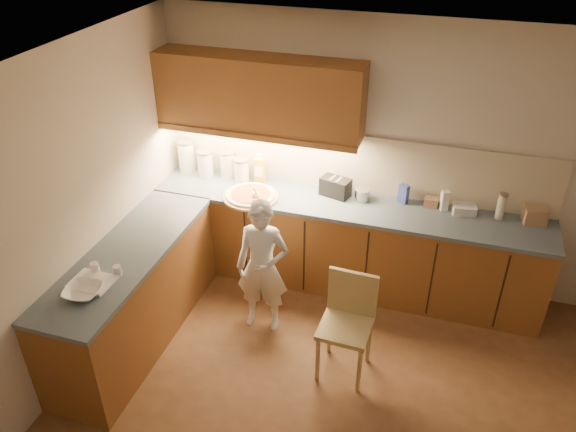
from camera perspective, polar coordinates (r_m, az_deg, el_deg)
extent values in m
plane|color=brown|center=(4.59, 5.44, -20.09)|extent=(4.50, 4.50, 0.00)
cube|color=beige|center=(5.36, 10.82, 5.70)|extent=(4.50, 0.04, 2.60)
cube|color=beige|center=(4.53, -22.62, -1.53)|extent=(0.04, 4.00, 2.60)
cube|color=white|center=(3.02, 7.95, 12.13)|extent=(4.50, 4.00, 0.04)
cube|color=brown|center=(5.57, 5.71, -3.00)|extent=(3.75, 0.60, 0.88)
cube|color=brown|center=(5.11, -15.31, -7.87)|extent=(0.60, 2.00, 0.88)
cube|color=#465765|center=(5.33, 5.97, 1.07)|extent=(3.77, 0.62, 0.04)
cube|color=#465765|center=(4.84, -16.07, -3.65)|extent=(0.62, 2.02, 0.04)
cube|color=black|center=(5.77, -9.91, -2.05)|extent=(0.02, 0.01, 0.80)
cube|color=black|center=(5.55, -4.34, -3.09)|extent=(0.02, 0.01, 0.80)
cube|color=black|center=(5.39, 1.64, -4.18)|extent=(0.02, 0.01, 0.80)
cube|color=black|center=(5.30, 7.93, -5.27)|extent=(0.02, 0.01, 0.80)
cube|color=black|center=(5.27, 14.38, -6.32)|extent=(0.02, 0.01, 0.80)
cube|color=black|center=(5.31, 20.84, -7.28)|extent=(0.02, 0.01, 0.80)
cube|color=#C4B798|center=(5.43, 6.79, 5.35)|extent=(3.75, 0.02, 0.58)
cube|color=brown|center=(5.25, -3.00, 12.21)|extent=(1.95, 0.35, 0.70)
cube|color=brown|center=(5.23, -3.55, 7.97)|extent=(1.95, 0.02, 0.06)
cylinder|color=tan|center=(5.39, -3.81, 1.97)|extent=(0.54, 0.54, 0.02)
cylinder|color=beige|center=(5.38, -3.82, 2.17)|extent=(0.47, 0.47, 0.02)
cylinder|color=#C24619|center=(5.37, -3.83, 2.29)|extent=(0.38, 0.38, 0.01)
sphere|color=white|center=(5.31, -3.35, 2.20)|extent=(0.07, 0.07, 0.07)
cylinder|color=white|center=(5.23, -3.16, 2.12)|extent=(0.05, 0.13, 0.22)
imported|color=white|center=(4.93, -2.60, -5.19)|extent=(0.49, 0.35, 1.28)
cylinder|color=tan|center=(4.69, 3.02, -14.33)|extent=(0.04, 0.04, 0.45)
cylinder|color=tan|center=(4.64, 7.23, -15.28)|extent=(0.04, 0.04, 0.45)
cylinder|color=tan|center=(4.92, 4.23, -11.61)|extent=(0.04, 0.04, 0.45)
cylinder|color=tan|center=(4.87, 8.21, -12.46)|extent=(0.04, 0.04, 0.45)
cube|color=tan|center=(4.60, 5.84, -11.21)|extent=(0.42, 0.42, 0.04)
cube|color=tan|center=(4.60, 6.58, -7.69)|extent=(0.41, 0.05, 0.40)
imported|color=white|center=(4.43, -20.11, -7.25)|extent=(0.30, 0.30, 0.07)
cylinder|color=silver|center=(5.89, -10.27, 5.89)|extent=(0.16, 0.16, 0.32)
cylinder|color=gray|center=(5.82, -10.43, 7.42)|extent=(0.17, 0.17, 0.02)
cylinder|color=silver|center=(5.78, -8.39, 5.20)|extent=(0.15, 0.15, 0.26)
cylinder|color=gray|center=(5.72, -8.50, 6.47)|extent=(0.16, 0.16, 0.02)
cylinder|color=silver|center=(5.74, -6.16, 5.18)|extent=(0.14, 0.14, 0.26)
cylinder|color=#9D9175|center=(5.68, -6.24, 6.45)|extent=(0.15, 0.15, 0.02)
cylinder|color=white|center=(5.65, -4.73, 4.58)|extent=(0.14, 0.14, 0.23)
cylinder|color=gray|center=(5.59, -4.79, 5.72)|extent=(0.15, 0.15, 0.02)
cube|color=gold|center=(5.62, -2.89, 4.67)|extent=(0.11, 0.09, 0.26)
cube|color=silver|center=(5.55, -2.93, 6.08)|extent=(0.07, 0.05, 0.05)
cube|color=black|center=(5.40, 4.84, 2.96)|extent=(0.31, 0.23, 0.18)
cube|color=#A4A4A8|center=(5.37, 4.55, 3.91)|extent=(0.06, 0.12, 0.00)
cube|color=#A4A4A8|center=(5.35, 5.21, 3.72)|extent=(0.06, 0.12, 0.00)
cylinder|color=#ABABB0|center=(5.37, 7.55, 2.15)|extent=(0.14, 0.14, 0.11)
cylinder|color=#ABABB0|center=(5.34, 7.59, 2.70)|extent=(0.15, 0.15, 0.01)
cube|color=#3646A4|center=(5.38, 11.65, 2.22)|extent=(0.11, 0.09, 0.18)
cube|color=tan|center=(5.39, 14.32, 1.38)|extent=(0.13, 0.09, 0.09)
cube|color=silver|center=(5.34, 15.61, 1.52)|extent=(0.09, 0.09, 0.20)
cube|color=silver|center=(5.37, 17.45, 0.66)|extent=(0.23, 0.18, 0.08)
cylinder|color=beige|center=(5.35, 20.83, 0.85)|extent=(0.08, 0.08, 0.24)
cylinder|color=gray|center=(5.29, 21.09, 2.04)|extent=(0.08, 0.08, 0.02)
cube|color=tan|center=(5.43, 23.79, 0.08)|extent=(0.22, 0.18, 0.15)
cube|color=white|center=(4.54, -19.29, -6.35)|extent=(0.32, 0.26, 0.02)
cylinder|color=white|center=(4.63, -19.02, -5.00)|extent=(0.07, 0.07, 0.09)
cylinder|color=silver|center=(4.55, -16.95, -5.33)|extent=(0.08, 0.08, 0.08)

